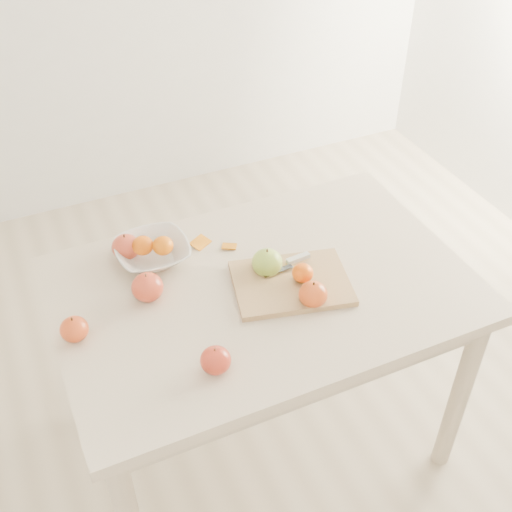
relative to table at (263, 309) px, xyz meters
name	(u,v)px	position (x,y,z in m)	size (l,w,h in m)	color
ground	(262,436)	(0.00, 0.00, -0.65)	(3.50, 3.50, 0.00)	#C6B293
table	(263,309)	(0.00, 0.00, 0.00)	(1.20, 0.80, 0.75)	beige
cutting_board	(291,283)	(0.07, -0.04, 0.11)	(0.33, 0.24, 0.02)	tan
board_tangerine	(303,273)	(0.10, -0.05, 0.14)	(0.06, 0.06, 0.05)	#D55307
fruit_bowl	(153,252)	(-0.26, 0.24, 0.13)	(0.22, 0.22, 0.05)	silver
bowl_tangerine_near	(143,245)	(-0.28, 0.25, 0.15)	(0.07, 0.07, 0.06)	#C85107
bowl_tangerine_far	(163,246)	(-0.23, 0.23, 0.15)	(0.06, 0.06, 0.06)	#CC5807
orange_peel_a	(200,244)	(-0.10, 0.25, 0.10)	(0.06, 0.04, 0.00)	orange
orange_peel_b	(229,247)	(-0.02, 0.20, 0.10)	(0.04, 0.04, 0.00)	#C76D0E
paring_knife	(295,260)	(0.12, 0.03, 0.12)	(0.17, 0.05, 0.01)	silver
apple_green	(267,263)	(0.03, 0.04, 0.14)	(0.09, 0.09, 0.08)	#679C27
apple_red_b	(147,287)	(-0.32, 0.08, 0.14)	(0.09, 0.09, 0.08)	#A10F1A
apple_red_d	(74,329)	(-0.54, 0.01, 0.13)	(0.08, 0.08, 0.07)	#9B2111
apple_red_a	(126,247)	(-0.33, 0.28, 0.14)	(0.09, 0.09, 0.08)	maroon
apple_red_e	(313,294)	(0.09, -0.13, 0.14)	(0.08, 0.08, 0.07)	#A31A13
apple_red_c	(216,360)	(-0.24, -0.24, 0.13)	(0.08, 0.08, 0.07)	maroon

